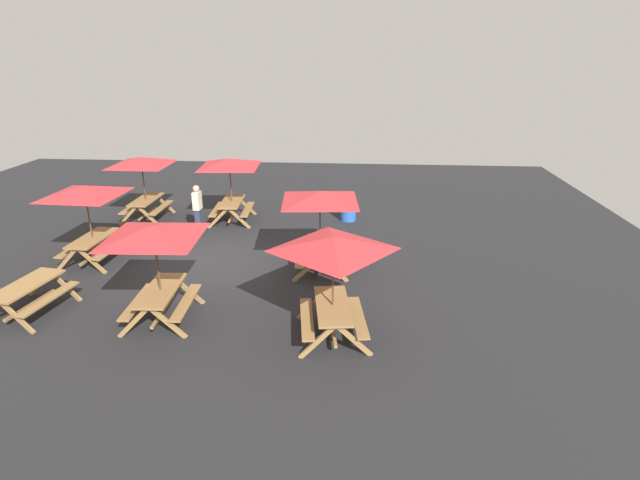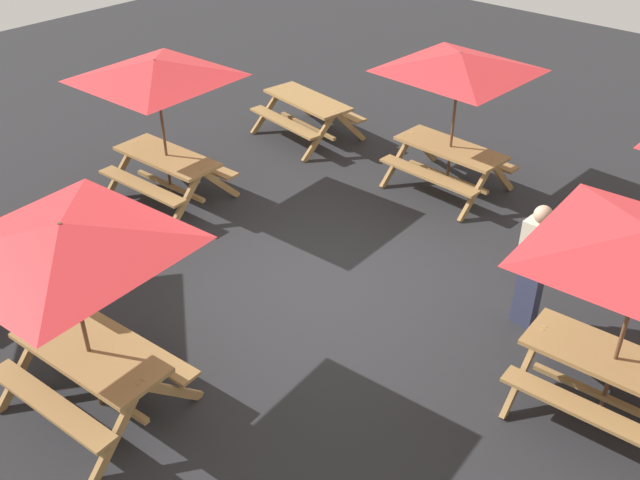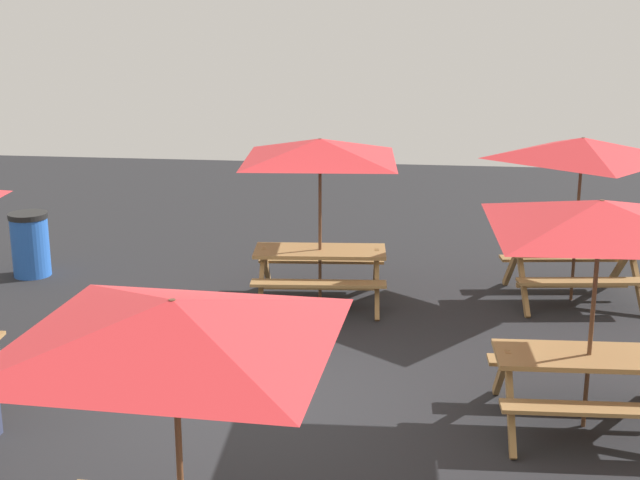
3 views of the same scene
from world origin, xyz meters
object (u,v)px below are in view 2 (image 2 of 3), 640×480
(picnic_table_1, at_px, (66,252))
(picnic_table_4, at_px, (459,73))
(picnic_table_2, at_px, (157,80))
(person_standing, at_px, (534,264))
(picnic_table_5, at_px, (307,109))

(picnic_table_1, xyz_separation_m, picnic_table_4, (-0.09, -6.61, 0.00))
(picnic_table_1, distance_m, picnic_table_4, 6.62)
(picnic_table_1, height_order, picnic_table_4, same)
(picnic_table_2, height_order, picnic_table_4, same)
(picnic_table_1, relative_size, person_standing, 1.69)
(picnic_table_1, height_order, person_standing, picnic_table_1)
(picnic_table_5, bearing_deg, person_standing, 166.59)
(picnic_table_1, xyz_separation_m, person_standing, (-2.74, -4.31, -1.10))
(person_standing, bearing_deg, picnic_table_2, -168.98)
(picnic_table_5, bearing_deg, picnic_table_4, -171.38)
(picnic_table_2, bearing_deg, picnic_table_1, 129.35)
(picnic_table_1, bearing_deg, picnic_table_4, -95.79)
(picnic_table_4, bearing_deg, picnic_table_1, 91.86)
(picnic_table_2, relative_size, picnic_table_4, 1.00)
(picnic_table_1, height_order, picnic_table_2, same)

